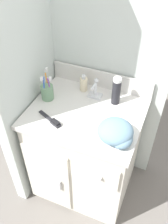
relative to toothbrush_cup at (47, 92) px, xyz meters
name	(u,v)px	position (x,y,z in m)	size (l,w,h in m)	color
ground_plane	(85,181)	(0.28, -0.03, -0.85)	(6.00, 6.00, 0.00)	slate
wall_back	(106,43)	(0.28, 0.32, 0.25)	(0.90, 0.08, 2.20)	silver
wall_left	(23,55)	(-0.12, -0.03, 0.25)	(0.08, 0.67, 2.20)	silver
vanity	(85,150)	(0.28, -0.03, -0.44)	(0.72, 0.60, 0.79)	silver
backsplash	(101,79)	(0.28, 0.26, 0.01)	(0.72, 0.02, 0.12)	silver
sink_faucet	(95,91)	(0.28, 0.14, -0.01)	(0.09, 0.09, 0.14)	silver
toothbrush_cup	(47,92)	(0.00, 0.00, 0.00)	(0.08, 0.11, 0.20)	gray
soap_dispenser	(84,84)	(0.19, 0.18, 0.00)	(0.05, 0.06, 0.13)	beige
shaving_cream_can	(116,91)	(0.43, 0.13, 0.04)	(0.05, 0.05, 0.19)	black
hairbrush	(52,121)	(0.13, -0.19, -0.05)	(0.18, 0.10, 0.03)	#232328
hand_towel	(117,133)	(0.53, -0.17, -0.01)	(0.20, 0.20, 0.11)	#6B8EA8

